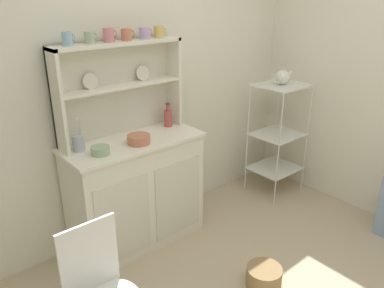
{
  "coord_description": "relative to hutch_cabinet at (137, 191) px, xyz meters",
  "views": [
    {
      "loc": [
        -1.57,
        -0.87,
        1.88
      ],
      "look_at": [
        0.12,
        1.12,
        0.82
      ],
      "focal_mm": 35.58,
      "sensor_mm": 36.0,
      "label": 1
    }
  ],
  "objects": [
    {
      "name": "wall_back",
      "position": [
        0.23,
        0.26,
        0.81
      ],
      "size": [
        3.84,
        0.05,
        2.5
      ],
      "primitive_type": "cube",
      "color": "silver",
      "rests_on": "ground"
    },
    {
      "name": "cup_terracotta_3",
      "position": [
        0.07,
        0.12,
        1.15
      ],
      "size": [
        0.09,
        0.08,
        0.08
      ],
      "color": "#C67556",
      "rests_on": "hutch_shelf_unit"
    },
    {
      "name": "bowl_mixing_large",
      "position": [
        -0.3,
        -0.07,
        0.45
      ],
      "size": [
        0.13,
        0.13,
        0.05
      ],
      "primitive_type": "cylinder",
      "color": "#9EB78E",
      "rests_on": "hutch_cabinet"
    },
    {
      "name": "bowl_floral_medium",
      "position": [
        0.0,
        -0.07,
        0.45
      ],
      "size": [
        0.16,
        0.16,
        0.06
      ],
      "primitive_type": "cylinder",
      "color": "#C67556",
      "rests_on": "hutch_cabinet"
    },
    {
      "name": "hutch_shelf_unit",
      "position": [
        0.0,
        0.16,
        0.82
      ],
      "size": [
        0.97,
        0.18,
        0.69
      ],
      "color": "silver",
      "rests_on": "hutch_cabinet"
    },
    {
      "name": "cup_lilac_4",
      "position": [
        0.22,
        0.12,
        1.15
      ],
      "size": [
        0.09,
        0.08,
        0.08
      ],
      "color": "#B79ECC",
      "rests_on": "hutch_shelf_unit"
    },
    {
      "name": "floor_basket",
      "position": [
        0.36,
        -0.99,
        -0.37
      ],
      "size": [
        0.24,
        0.24,
        0.14
      ],
      "primitive_type": "cylinder",
      "color": "#93754C",
      "rests_on": "ground"
    },
    {
      "name": "wire_chair",
      "position": [
        -0.74,
        -0.82,
        0.07
      ],
      "size": [
        0.36,
        0.36,
        0.85
      ],
      "rotation": [
        0.0,
        0.0,
        -0.21
      ],
      "color": "white",
      "rests_on": "ground"
    },
    {
      "name": "hutch_cabinet",
      "position": [
        0.0,
        0.0,
        0.0
      ],
      "size": [
        1.04,
        0.45,
        0.87
      ],
      "color": "silver",
      "rests_on": "ground"
    },
    {
      "name": "bakers_rack",
      "position": [
        1.5,
        -0.16,
        0.21
      ],
      "size": [
        0.45,
        0.39,
        1.08
      ],
      "color": "silver",
      "rests_on": "ground"
    },
    {
      "name": "cup_gold_5",
      "position": [
        0.35,
        0.12,
        1.15
      ],
      "size": [
        0.09,
        0.07,
        0.09
      ],
      "color": "#DBB760",
      "rests_on": "hutch_shelf_unit"
    },
    {
      "name": "porcelain_teapot",
      "position": [
        1.5,
        -0.16,
        0.7
      ],
      "size": [
        0.22,
        0.13,
        0.16
      ],
      "color": "white",
      "rests_on": "bakers_rack"
    },
    {
      "name": "cup_rose_2",
      "position": [
        -0.07,
        0.12,
        1.16
      ],
      "size": [
        0.09,
        0.08,
        0.09
      ],
      "color": "#D17A84",
      "rests_on": "hutch_shelf_unit"
    },
    {
      "name": "cup_sage_1",
      "position": [
        -0.2,
        0.12,
        1.15
      ],
      "size": [
        0.08,
        0.07,
        0.08
      ],
      "color": "#9EB78E",
      "rests_on": "hutch_shelf_unit"
    },
    {
      "name": "cup_sky_0",
      "position": [
        -0.36,
        0.12,
        1.15
      ],
      "size": [
        0.08,
        0.06,
        0.09
      ],
      "color": "#8EB2D1",
      "rests_on": "hutch_shelf_unit"
    },
    {
      "name": "utensil_jar",
      "position": [
        -0.38,
        0.08,
        0.48
      ],
      "size": [
        0.08,
        0.08,
        0.23
      ],
      "color": "#B2B7C6",
      "rests_on": "hutch_cabinet"
    },
    {
      "name": "jam_bottle",
      "position": [
        0.38,
        0.09,
        0.5
      ],
      "size": [
        0.06,
        0.06,
        0.19
      ],
      "color": "#B74C47",
      "rests_on": "hutch_cabinet"
    }
  ]
}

